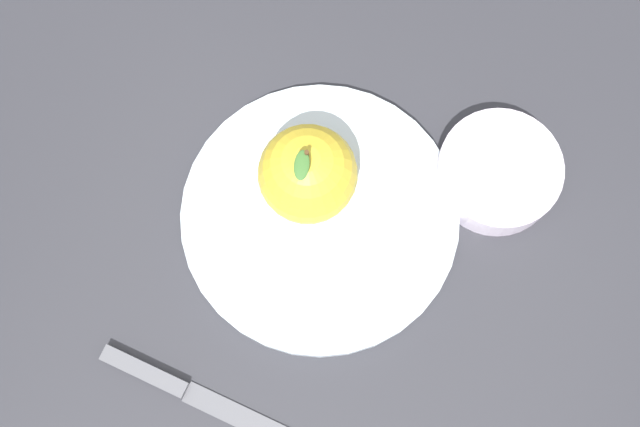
{
  "coord_description": "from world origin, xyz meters",
  "views": [
    {
      "loc": [
        0.11,
        0.08,
        0.69
      ],
      "look_at": [
        -0.05,
        0.01,
        0.02
      ],
      "focal_mm": 44.25,
      "sensor_mm": 36.0,
      "label": 1
    }
  ],
  "objects_px": {
    "dinner_plate": "(320,216)",
    "knife": "(190,393)",
    "apple": "(308,174)",
    "side_bowl": "(499,171)"
  },
  "relations": [
    {
      "from": "apple",
      "to": "knife",
      "type": "relative_size",
      "value": 0.49
    },
    {
      "from": "side_bowl",
      "to": "knife",
      "type": "xyz_separation_m",
      "value": [
        0.28,
        -0.18,
        -0.02
      ]
    },
    {
      "from": "side_bowl",
      "to": "knife",
      "type": "relative_size",
      "value": 0.54
    },
    {
      "from": "apple",
      "to": "knife",
      "type": "bearing_deg",
      "value": -7.08
    },
    {
      "from": "apple",
      "to": "side_bowl",
      "type": "bearing_deg",
      "value": 117.33
    },
    {
      "from": "knife",
      "to": "side_bowl",
      "type": "bearing_deg",
      "value": 147.86
    },
    {
      "from": "apple",
      "to": "knife",
      "type": "xyz_separation_m",
      "value": [
        0.2,
        -0.02,
        -0.06
      ]
    },
    {
      "from": "apple",
      "to": "side_bowl",
      "type": "distance_m",
      "value": 0.17
    },
    {
      "from": "dinner_plate",
      "to": "knife",
      "type": "distance_m",
      "value": 0.19
    },
    {
      "from": "apple",
      "to": "knife",
      "type": "distance_m",
      "value": 0.21
    }
  ]
}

